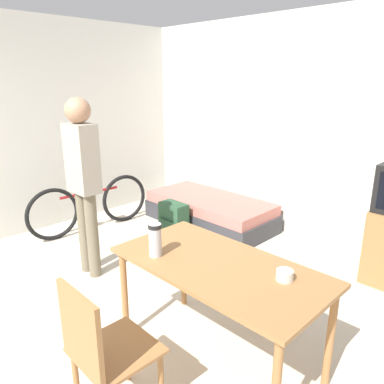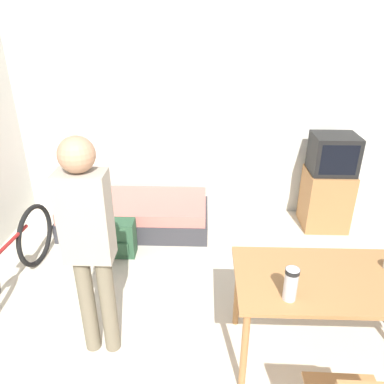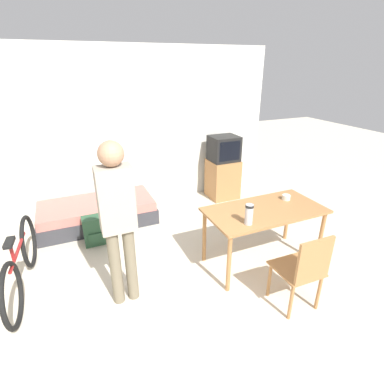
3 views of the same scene
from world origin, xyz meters
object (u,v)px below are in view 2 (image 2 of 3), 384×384
daybed (136,214)px  thermos_flask (291,283)px  tv (328,184)px  person_standing (88,237)px  backpack (118,238)px  dining_table (336,287)px  bicycle (8,263)px

daybed → thermos_flask: size_ratio=7.58×
daybed → tv: size_ratio=1.51×
tv → person_standing: bearing=-139.0°
tv → backpack: tv is taller
backpack → daybed: bearing=81.6°
tv → dining_table: size_ratio=0.82×
tv → daybed: bearing=-176.8°
dining_table → bicycle: 2.88m
tv → person_standing: 3.11m
dining_table → person_standing: 1.80m
dining_table → backpack: 2.35m
backpack → thermos_flask: bearing=-45.4°
backpack → bicycle: bearing=-143.1°
bicycle → backpack: 1.12m
tv → thermos_flask: bearing=-112.7°
backpack → dining_table: bearing=-34.5°
bicycle → thermos_flask: (2.39, -0.86, 0.55)m
bicycle → thermos_flask: thermos_flask is taller
bicycle → dining_table: bearing=-12.9°
dining_table → person_standing: bearing=179.3°
person_standing → dining_table: bearing=-0.7°
bicycle → backpack: bicycle is taller
daybed → thermos_flask: thermos_flask is taller
daybed → person_standing: person_standing is taller
person_standing → tv: bearing=41.0°
daybed → backpack: bearing=-98.4°
daybed → backpack: backpack is taller
tv → dining_table: (-0.55, -2.04, 0.11)m
bicycle → person_standing: person_standing is taller
backpack → person_standing: bearing=-84.0°
dining_table → bicycle: size_ratio=0.87×
daybed → dining_table: dining_table is taller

